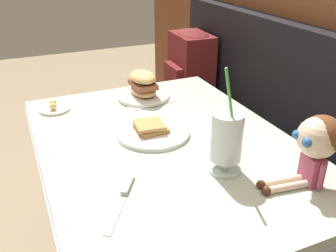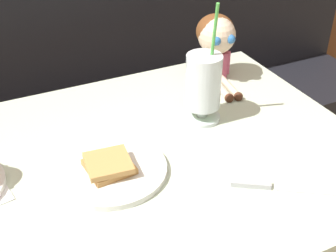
{
  "view_description": "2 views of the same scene",
  "coord_description": "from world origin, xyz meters",
  "px_view_note": "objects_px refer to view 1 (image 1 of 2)",
  "views": [
    {
      "loc": [
        0.98,
        -0.25,
        1.33
      ],
      "look_at": [
        0.0,
        0.18,
        0.8
      ],
      "focal_mm": 39.89,
      "sensor_mm": 36.0,
      "label": 1
    },
    {
      "loc": [
        -0.29,
        -0.59,
        1.38
      ],
      "look_at": [
        0.1,
        0.22,
        0.77
      ],
      "focal_mm": 47.99,
      "sensor_mm": 36.0,
      "label": 2
    }
  ],
  "objects_px": {
    "milkshake_glass": "(226,140)",
    "seated_doll": "(317,141)",
    "backpack": "(190,62)",
    "sandwich_plate": "(143,88)",
    "butter_knife": "(124,192)",
    "butter_saucer": "(54,108)",
    "toast_plate": "(152,131)"
  },
  "relations": [
    {
      "from": "milkshake_glass",
      "to": "backpack",
      "type": "height_order",
      "value": "milkshake_glass"
    },
    {
      "from": "butter_knife",
      "to": "backpack",
      "type": "xyz_separation_m",
      "value": [
        -1.24,
        0.82,
        -0.09
      ]
    },
    {
      "from": "backpack",
      "to": "sandwich_plate",
      "type": "bearing_deg",
      "value": -40.41
    },
    {
      "from": "toast_plate",
      "to": "backpack",
      "type": "distance_m",
      "value": 1.15
    },
    {
      "from": "toast_plate",
      "to": "butter_saucer",
      "type": "relative_size",
      "value": 2.08
    },
    {
      "from": "butter_saucer",
      "to": "butter_knife",
      "type": "relative_size",
      "value": 0.58
    },
    {
      "from": "milkshake_glass",
      "to": "butter_knife",
      "type": "relative_size",
      "value": 1.51
    },
    {
      "from": "seated_doll",
      "to": "backpack",
      "type": "xyz_separation_m",
      "value": [
        -1.39,
        0.34,
        -0.21
      ]
    },
    {
      "from": "toast_plate",
      "to": "backpack",
      "type": "xyz_separation_m",
      "value": [
        -0.96,
        0.63,
        -0.09
      ]
    },
    {
      "from": "butter_knife",
      "to": "seated_doll",
      "type": "relative_size",
      "value": 0.93
    },
    {
      "from": "milkshake_glass",
      "to": "butter_knife",
      "type": "bearing_deg",
      "value": -91.57
    },
    {
      "from": "butter_saucer",
      "to": "sandwich_plate",
      "type": "bearing_deg",
      "value": 86.51
    },
    {
      "from": "toast_plate",
      "to": "seated_doll",
      "type": "bearing_deg",
      "value": 33.64
    },
    {
      "from": "milkshake_glass",
      "to": "backpack",
      "type": "bearing_deg",
      "value": 157.42
    },
    {
      "from": "milkshake_glass",
      "to": "backpack",
      "type": "distance_m",
      "value": 1.36
    },
    {
      "from": "butter_saucer",
      "to": "backpack",
      "type": "xyz_separation_m",
      "value": [
        -0.61,
        0.9,
        -0.09
      ]
    },
    {
      "from": "milkshake_glass",
      "to": "butter_knife",
      "type": "xyz_separation_m",
      "value": [
        -0.01,
        -0.3,
        -0.1
      ]
    },
    {
      "from": "sandwich_plate",
      "to": "seated_doll",
      "type": "distance_m",
      "value": 0.79
    },
    {
      "from": "milkshake_glass",
      "to": "backpack",
      "type": "relative_size",
      "value": 0.78
    },
    {
      "from": "butter_knife",
      "to": "milkshake_glass",
      "type": "bearing_deg",
      "value": 88.43
    },
    {
      "from": "toast_plate",
      "to": "butter_saucer",
      "type": "distance_m",
      "value": 0.44
    },
    {
      "from": "seated_doll",
      "to": "sandwich_plate",
      "type": "bearing_deg",
      "value": -164.86
    },
    {
      "from": "toast_plate",
      "to": "butter_saucer",
      "type": "bearing_deg",
      "value": -141.1
    },
    {
      "from": "butter_knife",
      "to": "seated_doll",
      "type": "distance_m",
      "value": 0.52
    },
    {
      "from": "sandwich_plate",
      "to": "butter_knife",
      "type": "distance_m",
      "value": 0.66
    },
    {
      "from": "seated_doll",
      "to": "backpack",
      "type": "bearing_deg",
      "value": 166.42
    },
    {
      "from": "milkshake_glass",
      "to": "seated_doll",
      "type": "bearing_deg",
      "value": 51.53
    },
    {
      "from": "butter_saucer",
      "to": "seated_doll",
      "type": "relative_size",
      "value": 0.53
    },
    {
      "from": "toast_plate",
      "to": "milkshake_glass",
      "type": "bearing_deg",
      "value": 20.27
    },
    {
      "from": "sandwich_plate",
      "to": "butter_knife",
      "type": "height_order",
      "value": "sandwich_plate"
    },
    {
      "from": "seated_doll",
      "to": "butter_knife",
      "type": "bearing_deg",
      "value": -107.72
    },
    {
      "from": "seated_doll",
      "to": "backpack",
      "type": "height_order",
      "value": "seated_doll"
    }
  ]
}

